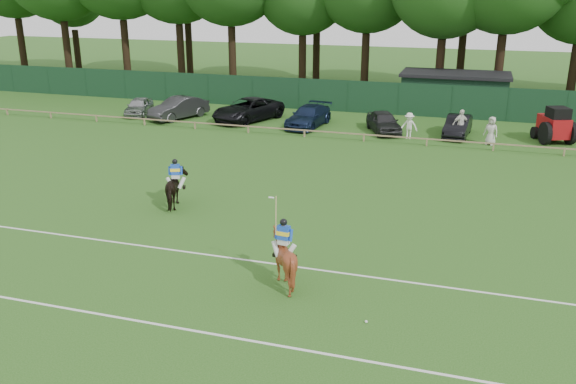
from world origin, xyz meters
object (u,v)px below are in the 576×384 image
at_px(sedan_navy, 308,116).
at_px(spectator_left, 409,126).
at_px(horse_chestnut, 284,259).
at_px(spectator_right, 491,131).
at_px(estate_black, 458,126).
at_px(utility_shed, 454,92).
at_px(spectator_mid, 461,124).
at_px(suv_black, 248,110).
at_px(sedan_silver, 139,106).
at_px(polo_ball, 366,322).
at_px(horse_dark, 176,189).
at_px(sedan_grey, 179,108).
at_px(hatch_grey, 384,122).
at_px(tractor, 555,126).

height_order(sedan_navy, spectator_left, spectator_left).
xyz_separation_m(horse_chestnut, spectator_right, (6.80, 21.88, -0.03)).
height_order(estate_black, utility_shed, utility_shed).
relative_size(sedan_navy, spectator_mid, 2.55).
height_order(suv_black, spectator_right, spectator_right).
distance_m(sedan_silver, utility_shed, 24.89).
bearing_deg(sedan_silver, spectator_left, -18.38).
xyz_separation_m(spectator_mid, polo_ball, (-1.73, -24.46, -0.94)).
distance_m(horse_chestnut, polo_ball, 3.68).
bearing_deg(horse_chestnut, estate_black, -94.04).
distance_m(horse_dark, spectator_right, 21.17).
relative_size(suv_black, spectator_left, 3.43).
distance_m(sedan_grey, spectator_right, 22.49).
xyz_separation_m(sedan_navy, spectator_mid, (10.48, -0.70, 0.26)).
xyz_separation_m(spectator_left, spectator_right, (5.13, -0.07, 0.04)).
relative_size(hatch_grey, spectator_left, 2.45).
bearing_deg(sedan_grey, hatch_grey, 22.80).
xyz_separation_m(horse_dark, sedan_silver, (-12.27, 17.69, -0.20)).
height_order(sedan_navy, spectator_mid, spectator_mid).
height_order(estate_black, spectator_mid, spectator_mid).
bearing_deg(spectator_right, hatch_grey, -169.25).
distance_m(spectator_left, spectator_mid, 3.33).
bearing_deg(horse_chestnut, utility_shed, -89.81).
distance_m(sedan_grey, utility_shed, 21.72).
height_order(horse_dark, spectator_left, spectator_left).
height_order(horse_chestnut, suv_black, horse_chestnut).
relative_size(sedan_silver, polo_ball, 43.19).
xyz_separation_m(sedan_grey, polo_ball, (18.81, -24.83, -0.76)).
height_order(sedan_silver, sedan_navy, sedan_navy).
bearing_deg(polo_ball, spectator_mid, 85.95).
height_order(estate_black, spectator_right, spectator_right).
bearing_deg(sedan_grey, utility_shed, 47.44).
xyz_separation_m(suv_black, hatch_grey, (10.22, -0.74, -0.10)).
relative_size(estate_black, polo_ball, 46.75).
distance_m(polo_ball, utility_shed, 34.09).
bearing_deg(polo_ball, sedan_navy, 109.18).
relative_size(hatch_grey, spectator_right, 2.35).
bearing_deg(utility_shed, suv_black, -149.91).
relative_size(horse_chestnut, tractor, 0.58).
bearing_deg(spectator_mid, estate_black, 69.07).
distance_m(sedan_grey, hatch_grey, 15.46).
height_order(spectator_right, polo_ball, spectator_right).
bearing_deg(spectator_left, utility_shed, 83.61).
bearing_deg(polo_ball, horse_dark, 143.51).
xyz_separation_m(horse_dark, hatch_grey, (6.78, 17.47, -0.14)).
distance_m(hatch_grey, polo_ball, 25.19).
relative_size(horse_chestnut, sedan_grey, 0.38).
xyz_separation_m(sedan_navy, spectator_left, (7.26, -1.51, 0.13)).
xyz_separation_m(suv_black, sedan_navy, (4.82, -0.55, -0.09)).
relative_size(spectator_right, polo_ball, 20.00).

